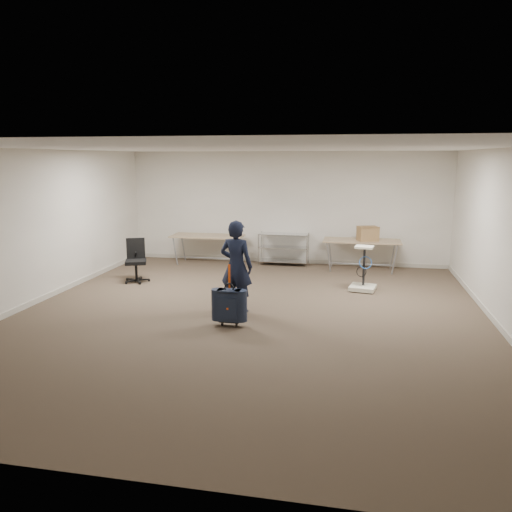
# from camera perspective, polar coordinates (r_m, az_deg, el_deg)

# --- Properties ---
(ground) EXTENTS (9.00, 9.00, 0.00)m
(ground) POSITION_cam_1_polar(r_m,az_deg,el_deg) (8.54, -0.84, -6.86)
(ground) COLOR #4B3A2D
(ground) RESTS_ON ground
(room_shell) EXTENTS (8.00, 9.00, 9.00)m
(room_shell) POSITION_cam_1_polar(r_m,az_deg,el_deg) (9.83, 0.84, -4.13)
(room_shell) COLOR beige
(room_shell) RESTS_ON ground
(folding_table_left) EXTENTS (1.80, 0.75, 0.73)m
(folding_table_left) POSITION_cam_1_polar(r_m,az_deg,el_deg) (12.58, -5.58, 2.14)
(folding_table_left) COLOR #957C5B
(folding_table_left) RESTS_ON ground
(folding_table_right) EXTENTS (1.80, 0.75, 0.73)m
(folding_table_right) POSITION_cam_1_polar(r_m,az_deg,el_deg) (12.06, 12.00, 1.55)
(folding_table_right) COLOR #957C5B
(folding_table_right) RESTS_ON ground
(wire_shelf) EXTENTS (1.22, 0.47, 0.80)m
(wire_shelf) POSITION_cam_1_polar(r_m,az_deg,el_deg) (12.46, 3.17, 0.98)
(wire_shelf) COLOR silver
(wire_shelf) RESTS_ON ground
(person) EXTENTS (0.64, 0.47, 1.60)m
(person) POSITION_cam_1_polar(r_m,az_deg,el_deg) (8.61, -2.26, -1.19)
(person) COLOR black
(person) RESTS_ON ground
(suitcase) EXTENTS (0.37, 0.21, 1.01)m
(suitcase) POSITION_cam_1_polar(r_m,az_deg,el_deg) (7.96, -3.07, -5.66)
(suitcase) COLOR #161C31
(suitcase) RESTS_ON ground
(office_chair) EXTENTS (0.56, 0.57, 0.93)m
(office_chair) POSITION_cam_1_polar(r_m,az_deg,el_deg) (11.11, -13.53, -1.42)
(office_chair) COLOR black
(office_chair) RESTS_ON ground
(equipment_cart) EXTENTS (0.58, 0.58, 0.92)m
(equipment_cart) POSITION_cam_1_polar(r_m,az_deg,el_deg) (10.30, 12.13, -2.58)
(equipment_cart) COLOR beige
(equipment_cart) RESTS_ON ground
(cardboard_box) EXTENTS (0.53, 0.47, 0.34)m
(cardboard_box) POSITION_cam_1_polar(r_m,az_deg,el_deg) (11.98, 12.65, 2.52)
(cardboard_box) COLOR olive
(cardboard_box) RESTS_ON folding_table_right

